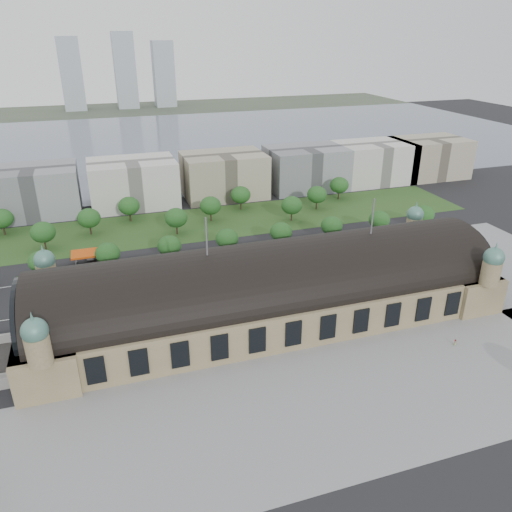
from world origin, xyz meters
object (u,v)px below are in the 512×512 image
object	(u,v)px
traffic_car_5	(312,252)
bus_west	(191,282)
traffic_car_3	(157,272)
parked_car_2	(68,316)
parked_car_5	(134,300)
traffic_car_1	(48,293)
traffic_car_4	(285,269)
parked_car_4	(149,300)
bus_mid	(220,276)
traffic_car_2	(53,301)
parked_car_6	(140,299)
bus_east	(286,272)
petrol_station	(92,254)
parked_car_1	(113,305)
parked_car_0	(81,309)
pedestrian_0	(455,342)
parked_car_3	(156,296)

from	to	relation	value
traffic_car_5	bus_west	bearing A→B (deg)	109.94
traffic_car_3	parked_car_2	xyz separation A→B (m)	(-32.27, -23.48, -0.12)
bus_west	parked_car_5	bearing A→B (deg)	108.61
traffic_car_1	parked_car_2	bearing A→B (deg)	-164.54
traffic_car_4	bus_west	bearing A→B (deg)	-94.30
parked_car_4	bus_mid	bearing A→B (deg)	84.81
traffic_car_2	traffic_car_3	bearing A→B (deg)	112.64
parked_car_6	bus_east	bearing A→B (deg)	66.25
petrol_station	parked_car_2	distance (m)	45.27
petrol_station	traffic_car_1	bearing A→B (deg)	-121.80
parked_car_1	bus_west	bearing A→B (deg)	75.16
parked_car_6	bus_west	distance (m)	19.94
traffic_car_5	traffic_car_2	bearing A→B (deg)	102.09
parked_car_2	traffic_car_2	bearing A→B (deg)	173.96
bus_mid	traffic_car_5	bearing A→B (deg)	-71.90
parked_car_0	bus_mid	xyz separation A→B (m)	(50.34, 7.79, 0.82)
traffic_car_5	parked_car_0	size ratio (longest dim) A/B	0.80
parked_car_0	bus_east	size ratio (longest dim) A/B	0.46
traffic_car_1	parked_car_0	world-z (taller)	parked_car_0
bus_mid	pedestrian_0	world-z (taller)	bus_mid
traffic_car_1	parked_car_4	bearing A→B (deg)	-121.14
traffic_car_1	traffic_car_3	size ratio (longest dim) A/B	0.77
traffic_car_5	parked_car_2	bearing A→B (deg)	109.28
parked_car_5	pedestrian_0	bearing A→B (deg)	28.88
traffic_car_1	pedestrian_0	world-z (taller)	pedestrian_0
traffic_car_3	traffic_car_2	bearing A→B (deg)	104.19
parked_car_1	traffic_car_2	bearing A→B (deg)	-143.90
traffic_car_2	traffic_car_4	bearing A→B (deg)	94.65
traffic_car_3	bus_mid	distance (m)	25.41
traffic_car_2	traffic_car_4	xyz separation A→B (m)	(85.69, -1.45, -0.00)
traffic_car_4	parked_car_2	xyz separation A→B (m)	(-80.53, -10.58, -0.11)
parked_car_0	parked_car_4	distance (m)	22.45
traffic_car_4	parked_car_5	xyz separation A→B (m)	(-58.78, -6.58, -0.15)
pedestrian_0	parked_car_4	bearing A→B (deg)	146.51
traffic_car_5	parked_car_3	distance (m)	70.22
bus_west	bus_mid	distance (m)	11.54
parked_car_1	parked_car_4	xyz separation A→B (m)	(12.04, -0.21, -0.07)
parked_car_5	bus_mid	world-z (taller)	bus_mid
parked_car_5	parked_car_0	bearing A→B (deg)	-115.85
traffic_car_3	bus_west	xyz separation A→B (m)	(10.75, -14.42, 0.71)
parked_car_5	pedestrian_0	size ratio (longest dim) A/B	2.36
traffic_car_3	parked_car_5	xyz separation A→B (m)	(-10.52, -19.48, -0.16)
parked_car_3	pedestrian_0	xyz separation A→B (m)	(81.46, -57.14, 0.33)
traffic_car_1	parked_car_5	world-z (taller)	traffic_car_1
parked_car_2	bus_east	distance (m)	79.54
traffic_car_4	parked_car_4	world-z (taller)	traffic_car_4
traffic_car_2	parked_car_5	size ratio (longest dim) A/B	1.24
petrol_station	parked_car_1	distance (m)	42.23
bus_west	parked_car_3	bearing A→B (deg)	115.41
traffic_car_1	bus_mid	distance (m)	61.86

